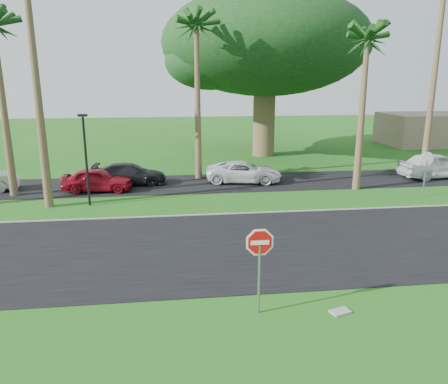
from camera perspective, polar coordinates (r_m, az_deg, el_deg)
name	(u,v)px	position (r m, az deg, el deg)	size (l,w,h in m)	color
ground	(227,268)	(15.26, 0.35, -9.95)	(120.00, 120.00, 0.00)	#1D5A16
road	(220,247)	(17.08, -0.53, -7.13)	(120.00, 8.00, 0.02)	black
parking_strip	(200,183)	(27.07, -3.10, 1.13)	(120.00, 5.00, 0.02)	black
curb	(210,215)	(20.87, -1.82, -2.96)	(120.00, 0.12, 0.06)	gray
stop_sign_near	(260,254)	(11.92, 4.67, -8.02)	(1.05, 0.07, 2.62)	gray
stop_sign_far	(426,165)	(26.17, 24.90, 3.25)	(1.05, 0.07, 2.62)	gray
palm_center	(197,29)	(27.95, -3.61, 20.45)	(5.00, 5.00, 10.50)	brown
palm_right_near	(367,43)	(26.16, 18.22, 18.03)	(5.00, 5.00, 9.50)	brown
canopy_tree	(266,44)	(36.68, 5.47, 18.71)	(16.50, 16.50, 13.12)	brown
streetlight_right	(86,154)	(22.94, -17.61, 4.72)	(0.45, 0.25, 4.64)	black
building_far	(436,129)	(47.65, 25.95, 7.41)	(10.00, 6.00, 3.00)	gray
car_red	(98,180)	(26.07, -16.19, 1.52)	(1.59, 3.95, 1.34)	maroon
car_dark	(130,174)	(27.31, -12.18, 2.28)	(1.78, 4.39, 1.27)	black
car_minivan	(244,172)	(27.28, 2.61, 2.62)	(2.15, 4.66, 1.30)	white
car_pickup	(435,166)	(31.59, 25.90, 3.13)	(1.93, 4.80, 1.63)	white
utility_slab	(340,312)	(13.07, 14.96, -14.86)	(0.55, 0.35, 0.06)	gray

